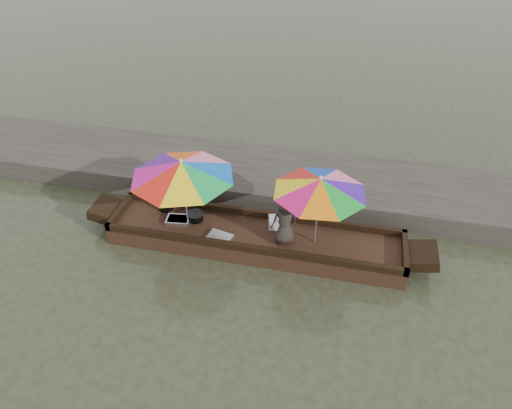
% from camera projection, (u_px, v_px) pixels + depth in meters
% --- Properties ---
extents(water, '(80.00, 80.00, 0.00)m').
position_uv_depth(water, '(255.00, 246.00, 9.44)').
color(water, '#2B301C').
rests_on(water, ground).
extents(dock, '(22.00, 2.20, 0.50)m').
position_uv_depth(dock, '(275.00, 178.00, 11.00)').
color(dock, '#2D2B26').
rests_on(dock, ground).
extents(boat_hull, '(5.97, 1.20, 0.35)m').
position_uv_depth(boat_hull, '(255.00, 239.00, 9.34)').
color(boat_hull, black).
rests_on(boat_hull, water).
extents(cooking_pot, '(0.33, 0.33, 0.17)m').
position_uv_depth(cooking_pot, '(166.00, 205.00, 9.83)').
color(cooking_pot, black).
rests_on(cooking_pot, boat_hull).
extents(tray_crayfish, '(0.52, 0.39, 0.09)m').
position_uv_depth(tray_crayfish, '(178.00, 220.00, 9.49)').
color(tray_crayfish, silver).
rests_on(tray_crayfish, boat_hull).
extents(tray_scallop, '(0.55, 0.44, 0.06)m').
position_uv_depth(tray_scallop, '(220.00, 237.00, 9.08)').
color(tray_scallop, silver).
rests_on(tray_scallop, boat_hull).
extents(charcoal_grill, '(0.32, 0.32, 0.15)m').
position_uv_depth(charcoal_grill, '(195.00, 217.00, 9.53)').
color(charcoal_grill, black).
rests_on(charcoal_grill, boat_hull).
extents(supply_bag, '(0.33, 0.28, 0.26)m').
position_uv_depth(supply_bag, '(276.00, 222.00, 9.30)').
color(supply_bag, silver).
rests_on(supply_bag, boat_hull).
extents(vendor, '(0.61, 0.53, 1.05)m').
position_uv_depth(vendor, '(285.00, 220.00, 8.72)').
color(vendor, '#2A241F').
rests_on(vendor, boat_hull).
extents(umbrella_bow, '(2.19, 2.19, 1.55)m').
position_uv_depth(umbrella_bow, '(185.00, 193.00, 9.01)').
color(umbrella_bow, blue).
rests_on(umbrella_bow, boat_hull).
extents(umbrella_stern, '(2.19, 2.19, 1.55)m').
position_uv_depth(umbrella_stern, '(318.00, 211.00, 8.55)').
color(umbrella_stern, '#4214A5').
rests_on(umbrella_stern, boat_hull).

